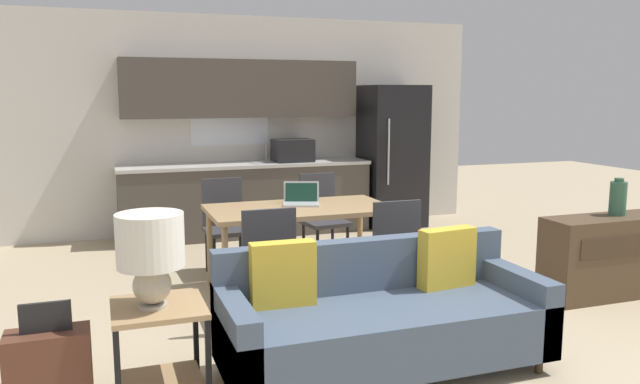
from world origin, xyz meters
TOP-DOWN VIEW (x-y plane):
  - ground_plane at (0.00, 0.00)m, footprint 20.00×20.00m
  - wall_back at (-0.00, 4.63)m, footprint 6.40×0.07m
  - kitchen_counter at (0.01, 4.33)m, footprint 3.08×0.65m
  - refrigerator at (1.96, 4.24)m, footprint 0.76×0.72m
  - dining_table at (-0.05, 1.95)m, footprint 1.60×0.87m
  - couch at (-0.07, 0.23)m, footprint 2.03×0.80m
  - side_table at (-1.42, 0.21)m, footprint 0.50×0.50m
  - table_lamp at (-1.45, 0.18)m, footprint 0.36×0.36m
  - credenza at (2.38, 0.89)m, footprint 1.14×0.40m
  - vase at (2.50, 0.93)m, footprint 0.14×0.14m
  - dining_chair_far_left at (-0.57, 2.72)m, footprint 0.44×0.44m
  - dining_chair_near_right at (0.46, 1.18)m, footprint 0.42×0.42m
  - dining_chair_far_right at (0.45, 2.77)m, footprint 0.46×0.46m
  - dining_chair_near_left at (-0.56, 1.18)m, footprint 0.42×0.42m
  - laptop at (0.00, 2.08)m, footprint 0.39×0.35m
  - suitcase at (-2.00, 0.20)m, footprint 0.42×0.22m

SIDE VIEW (x-z plane):
  - ground_plane at x=0.00m, z-range 0.00..0.00m
  - suitcase at x=-2.00m, z-range -0.07..0.59m
  - couch at x=-0.07m, z-range -0.09..0.76m
  - credenza at x=2.38m, z-range 0.00..0.70m
  - side_table at x=-1.42m, z-range 0.10..0.69m
  - dining_chair_far_left at x=-0.57m, z-range 0.04..0.96m
  - dining_chair_near_right at x=0.46m, z-range 0.04..0.96m
  - dining_chair_far_right at x=0.45m, z-range 0.04..0.96m
  - dining_chair_near_left at x=-0.56m, z-range 0.04..0.96m
  - dining_table at x=-0.05m, z-range 0.31..1.06m
  - laptop at x=0.00m, z-range 0.70..0.90m
  - kitchen_counter at x=0.01m, z-range -0.23..1.92m
  - vase at x=2.50m, z-range 0.69..1.01m
  - table_lamp at x=-1.45m, z-range 0.65..1.17m
  - refrigerator at x=1.96m, z-range 0.00..1.85m
  - wall_back at x=0.00m, z-range 0.00..2.70m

